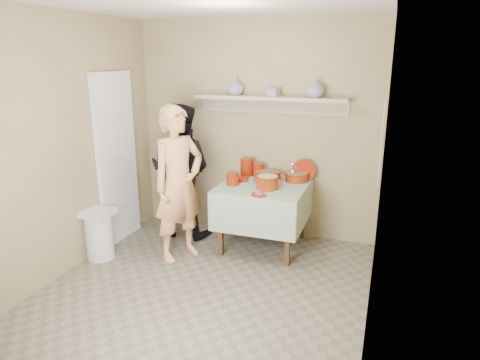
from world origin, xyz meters
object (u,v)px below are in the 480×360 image
at_px(person_helper, 180,171).
at_px(trash_bin, 99,234).
at_px(cazuela_rice, 267,181).
at_px(person_cook, 179,184).
at_px(serving_table, 264,195).

relative_size(person_helper, trash_bin, 2.91).
xyz_separation_m(cazuela_rice, trash_bin, (-1.70, -0.75, -0.56)).
distance_m(person_helper, cazuela_rice, 1.17).
height_order(person_cook, trash_bin, person_cook).
bearing_deg(cazuela_rice, person_cook, -154.15).
xyz_separation_m(person_helper, serving_table, (1.08, -0.04, -0.17)).
distance_m(person_cook, cazuela_rice, 0.96).
bearing_deg(person_cook, cazuela_rice, -36.30).
height_order(serving_table, cazuela_rice, cazuela_rice).
height_order(person_cook, person_helper, person_cook).
xyz_separation_m(serving_table, trash_bin, (-1.62, -0.88, -0.36)).
height_order(cazuela_rice, trash_bin, cazuela_rice).
bearing_deg(person_cook, trash_bin, 139.53).
xyz_separation_m(serving_table, cazuela_rice, (0.08, -0.13, 0.20)).
height_order(person_helper, serving_table, person_helper).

